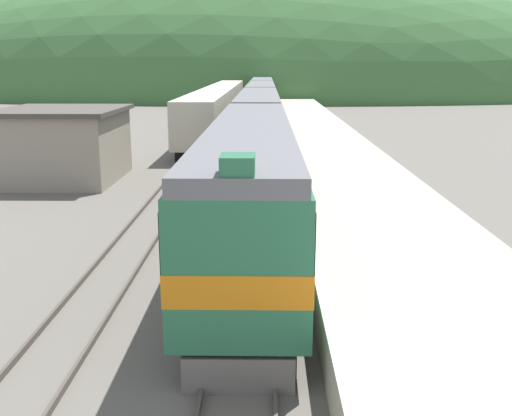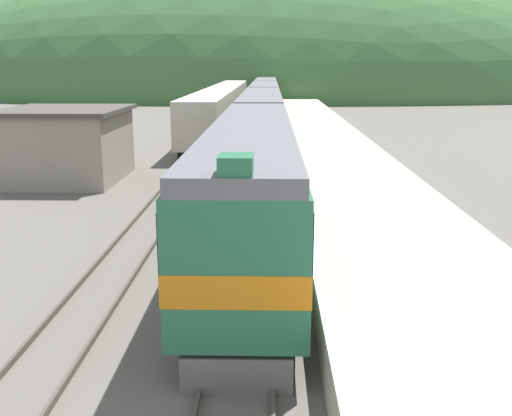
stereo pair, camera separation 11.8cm
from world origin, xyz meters
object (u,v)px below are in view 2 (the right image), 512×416
Objects in this scene: carriage_second at (261,122)px; carriage_fourth at (266,93)px; express_train_lead_car at (252,180)px; siding_train at (223,106)px; carriage_third at (264,103)px.

carriage_fourth is at bearing 90.00° from carriage_second.
express_train_lead_car is 62.63m from carriage_fourth.
siding_train is at bearing 95.84° from express_train_lead_car.
express_train_lead_car is 1.03× the size of carriage_second.
express_train_lead_car reaches higher than siding_train.
carriage_second is 41.38m from carriage_fourth.
siding_train is at bearing -100.82° from carriage_fourth.
carriage_third is 1.00× the size of carriage_fourth.
carriage_second is 0.42× the size of siding_train.
carriage_third is at bearing 15.38° from siding_train.
carriage_third reaches higher than siding_train.
carriage_second and carriage_fourth have the same top height.
express_train_lead_car reaches higher than carriage_second.
carriage_fourth is 0.42× the size of siding_train.
siding_train is (-4.17, -1.15, -0.30)m from carriage_third.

